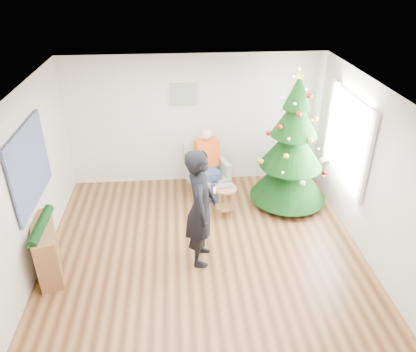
{
  "coord_description": "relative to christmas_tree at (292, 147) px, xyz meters",
  "views": [
    {
      "loc": [
        -0.36,
        -4.98,
        4.2
      ],
      "look_at": [
        0.1,
        0.6,
        1.1
      ],
      "focal_mm": 35.0,
      "sensor_mm": 36.0,
      "label": 1
    }
  ],
  "objects": [
    {
      "name": "floor",
      "position": [
        -1.68,
        -1.44,
        -1.15
      ],
      "size": [
        5.0,
        5.0,
        0.0
      ],
      "primitive_type": "plane",
      "color": "brown",
      "rests_on": "ground"
    },
    {
      "name": "ceiling",
      "position": [
        -1.68,
        -1.44,
        1.45
      ],
      "size": [
        5.0,
        5.0,
        0.0
      ],
      "primitive_type": "plane",
      "rotation": [
        3.14,
        0.0,
        0.0
      ],
      "color": "white",
      "rests_on": "wall_back"
    },
    {
      "name": "wall_back",
      "position": [
        -1.68,
        1.06,
        0.15
      ],
      "size": [
        5.0,
        0.0,
        5.0
      ],
      "primitive_type": "plane",
      "rotation": [
        1.57,
        0.0,
        0.0
      ],
      "color": "silver",
      "rests_on": "floor"
    },
    {
      "name": "wall_front",
      "position": [
        -1.68,
        -3.94,
        0.15
      ],
      "size": [
        5.0,
        0.0,
        5.0
      ],
      "primitive_type": "plane",
      "rotation": [
        -1.57,
        0.0,
        0.0
      ],
      "color": "silver",
      "rests_on": "floor"
    },
    {
      "name": "wall_left",
      "position": [
        -4.18,
        -1.44,
        0.15
      ],
      "size": [
        0.0,
        5.0,
        5.0
      ],
      "primitive_type": "plane",
      "rotation": [
        1.57,
        0.0,
        1.57
      ],
      "color": "silver",
      "rests_on": "floor"
    },
    {
      "name": "wall_right",
      "position": [
        0.82,
        -1.44,
        0.15
      ],
      "size": [
        0.0,
        5.0,
        5.0
      ],
      "primitive_type": "plane",
      "rotation": [
        1.57,
        0.0,
        -1.57
      ],
      "color": "silver",
      "rests_on": "floor"
    },
    {
      "name": "window_panel",
      "position": [
        0.79,
        -0.44,
        0.35
      ],
      "size": [
        0.04,
        1.3,
        1.4
      ],
      "primitive_type": "cube",
      "color": "white",
      "rests_on": "wall_right"
    },
    {
      "name": "curtains",
      "position": [
        0.76,
        -0.44,
        0.35
      ],
      "size": [
        0.05,
        1.75,
        1.5
      ],
      "color": "white",
      "rests_on": "wall_right"
    },
    {
      "name": "christmas_tree",
      "position": [
        0.0,
        0.0,
        0.0
      ],
      "size": [
        1.41,
        1.41,
        2.55
      ],
      "rotation": [
        0.0,
        0.0,
        -0.15
      ],
      "color": "#3F2816",
      "rests_on": "floor"
    },
    {
      "name": "stool",
      "position": [
        -1.23,
        -0.37,
        -0.85
      ],
      "size": [
        0.39,
        0.39,
        0.59
      ],
      "rotation": [
        0.0,
        0.0,
        -0.14
      ],
      "color": "brown",
      "rests_on": "floor"
    },
    {
      "name": "laptop",
      "position": [
        -1.23,
        -0.37,
        -0.55
      ],
      "size": [
        0.36,
        0.27,
        0.03
      ],
      "primitive_type": "imported",
      "rotation": [
        0.0,
        0.0,
        0.21
      ],
      "color": "silver",
      "rests_on": "stool"
    },
    {
      "name": "armchair",
      "position": [
        -1.51,
        0.47,
        -0.77
      ],
      "size": [
        0.93,
        0.9,
        1.02
      ],
      "rotation": [
        0.0,
        0.0,
        0.3
      ],
      "color": "gray",
      "rests_on": "floor"
    },
    {
      "name": "seated_person",
      "position": [
        -1.5,
        0.42,
        -0.46
      ],
      "size": [
        0.53,
        0.69,
        1.33
      ],
      "rotation": [
        0.0,
        0.0,
        0.3
      ],
      "color": "navy",
      "rests_on": "armchair"
    },
    {
      "name": "standing_man",
      "position": [
        -1.74,
        -1.5,
        -0.21
      ],
      "size": [
        0.52,
        0.73,
        1.87
      ],
      "primitive_type": "imported",
      "rotation": [
        0.0,
        0.0,
        1.46
      ],
      "color": "black",
      "rests_on": "floor"
    },
    {
      "name": "game_controller",
      "position": [
        -1.54,
        -1.53,
        0.1
      ],
      "size": [
        0.05,
        0.13,
        0.04
      ],
      "primitive_type": "cube",
      "rotation": [
        0.0,
        0.0,
        -0.11
      ],
      "color": "white",
      "rests_on": "standing_man"
    },
    {
      "name": "console",
      "position": [
        -4.01,
        -1.59,
        -0.75
      ],
      "size": [
        0.58,
        1.04,
        0.8
      ],
      "primitive_type": "cube",
      "rotation": [
        0.0,
        0.0,
        0.3
      ],
      "color": "brown",
      "rests_on": "floor"
    },
    {
      "name": "garland",
      "position": [
        -4.01,
        -1.59,
        -0.33
      ],
      "size": [
        0.14,
        0.9,
        0.14
      ],
      "primitive_type": "cylinder",
      "rotation": [
        1.57,
        0.0,
        0.0
      ],
      "color": "black",
      "rests_on": "console"
    },
    {
      "name": "tapestry",
      "position": [
        -4.14,
        -1.14,
        0.4
      ],
      "size": [
        0.03,
        1.5,
        1.15
      ],
      "primitive_type": "cube",
      "color": "black",
      "rests_on": "wall_left"
    },
    {
      "name": "framed_picture",
      "position": [
        -1.88,
        1.02,
        0.7
      ],
      "size": [
        0.52,
        0.05,
        0.42
      ],
      "color": "tan",
      "rests_on": "wall_back"
    }
  ]
}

